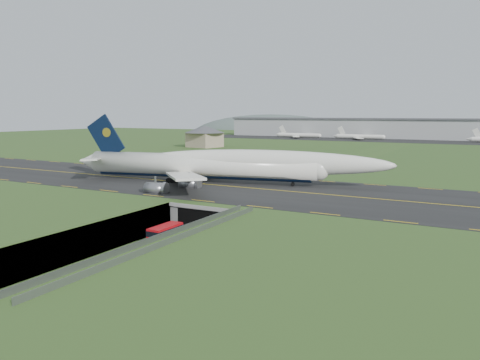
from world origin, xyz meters
The scene contains 10 objects.
ground centered at (0.00, 0.00, 0.00)m, with size 900.00×900.00×0.00m, color #2E5020.
airfield_deck centered at (0.00, 0.00, 3.00)m, with size 800.00×800.00×6.00m, color gray.
trench_road centered at (0.00, -7.50, 0.10)m, with size 12.00×75.00×0.20m, color slate.
taxiway centered at (0.00, 33.00, 6.09)m, with size 800.00×44.00×0.18m, color black.
tunnel_portal centered at (0.00, 16.71, 3.33)m, with size 17.00×22.30×6.00m.
guideway centered at (11.00, -19.11, 5.32)m, with size 3.00×53.00×7.05m.
jumbo_jet centered at (-11.94, 36.63, 11.29)m, with size 90.83×58.26×19.70m.
shuttle_tram centered at (-2.23, -1.32, 1.80)m, with size 3.15×8.10×3.29m.
service_building centered at (-92.14, 151.81, 13.37)m, with size 26.36×26.36×12.44m.
cargo_terminal centered at (-0.19, 299.41, 13.96)m, with size 320.00×67.00×15.60m.
Camera 1 is at (53.90, -73.16, 25.36)m, focal length 35.00 mm.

